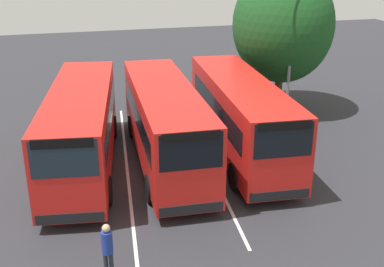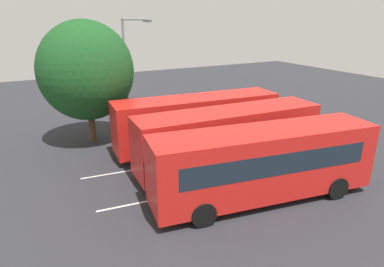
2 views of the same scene
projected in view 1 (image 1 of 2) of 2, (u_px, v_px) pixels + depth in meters
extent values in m
plane|color=#2B2B30|center=(166.00, 160.00, 21.73)|extent=(71.99, 71.99, 0.00)
cube|color=red|center=(81.00, 126.00, 20.38)|extent=(10.79, 4.02, 3.06)
cube|color=#19232D|center=(64.00, 159.00, 15.24)|extent=(0.45, 2.13, 1.29)
cube|color=#19232D|center=(109.00, 116.00, 20.38)|extent=(8.76, 1.44, 0.98)
cube|color=#19232D|center=(52.00, 119.00, 20.12)|extent=(8.76, 1.44, 0.98)
cube|color=black|center=(62.00, 143.00, 15.03)|extent=(0.40, 1.93, 0.32)
cube|color=black|center=(70.00, 218.00, 15.99)|extent=(0.44, 2.22, 0.36)
cylinder|color=black|center=(108.00, 191.00, 17.88)|extent=(1.12, 0.44, 1.09)
cylinder|color=black|center=(44.00, 194.00, 17.63)|extent=(1.12, 0.44, 1.09)
cylinder|color=black|center=(114.00, 127.00, 24.12)|extent=(1.12, 0.44, 1.09)
cylinder|color=black|center=(66.00, 129.00, 23.87)|extent=(1.12, 0.44, 1.09)
cube|color=red|center=(165.00, 122.00, 20.85)|extent=(10.66, 3.00, 3.06)
cube|color=black|center=(191.00, 151.00, 15.79)|extent=(0.24, 2.14, 1.29)
cube|color=black|center=(192.00, 112.00, 20.95)|extent=(8.85, 0.57, 0.98)
cube|color=black|center=(137.00, 115.00, 20.48)|extent=(8.85, 0.57, 0.98)
cube|color=black|center=(191.00, 136.00, 15.58)|extent=(0.21, 1.94, 0.32)
cube|color=black|center=(191.00, 209.00, 16.54)|extent=(0.22, 2.23, 0.36)
cylinder|color=black|center=(210.00, 182.00, 18.51)|extent=(1.10, 0.34, 1.09)
cylinder|color=black|center=(150.00, 188.00, 18.04)|extent=(1.10, 0.34, 1.09)
cylinder|color=black|center=(177.00, 123.00, 24.64)|extent=(1.10, 0.34, 1.09)
cylinder|color=black|center=(132.00, 127.00, 24.18)|extent=(1.10, 0.34, 1.09)
cube|color=red|center=(240.00, 114.00, 21.79)|extent=(10.71, 3.32, 3.06)
cube|color=black|center=(283.00, 140.00, 16.70)|extent=(0.30, 2.14, 1.29)
cube|color=black|center=(266.00, 105.00, 21.86)|extent=(8.83, 0.84, 0.98)
cube|color=black|center=(215.00, 108.00, 21.45)|extent=(8.83, 0.84, 0.98)
cube|color=black|center=(285.00, 126.00, 16.49)|extent=(0.27, 1.94, 0.32)
cube|color=black|center=(280.00, 195.00, 17.45)|extent=(0.29, 2.23, 0.36)
cylinder|color=black|center=(290.00, 171.00, 19.40)|extent=(1.11, 0.37, 1.09)
cylinder|color=black|center=(235.00, 176.00, 19.00)|extent=(1.11, 0.37, 1.09)
cylinder|color=black|center=(243.00, 117.00, 25.58)|extent=(1.11, 0.37, 1.09)
cylinder|color=black|center=(200.00, 119.00, 25.18)|extent=(1.11, 0.37, 1.09)
cylinder|color=#232833|center=(106.00, 265.00, 13.89)|extent=(0.13, 0.13, 0.87)
cylinder|color=#232833|center=(111.00, 266.00, 13.88)|extent=(0.13, 0.13, 0.87)
cylinder|color=navy|center=(107.00, 242.00, 13.60)|extent=(0.41, 0.41, 0.69)
sphere|color=tan|center=(106.00, 228.00, 13.43)|extent=(0.24, 0.24, 0.24)
cylinder|color=gray|center=(291.00, 48.00, 24.93)|extent=(0.16, 0.16, 8.10)
cylinder|color=#4C3823|center=(278.00, 87.00, 28.26)|extent=(0.44, 0.44, 2.55)
ellipsoid|color=#194C1E|center=(283.00, 25.00, 26.96)|extent=(6.12, 5.51, 6.43)
cube|color=silver|center=(127.00, 165.00, 21.28)|extent=(14.93, 1.68, 0.01)
cube|color=silver|center=(205.00, 156.00, 22.18)|extent=(14.93, 1.68, 0.01)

